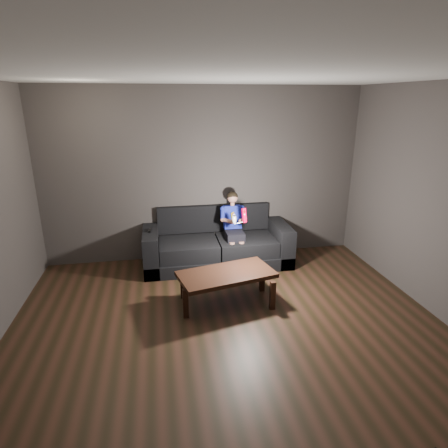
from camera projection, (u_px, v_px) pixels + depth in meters
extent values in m
plane|color=black|center=(235.00, 346.00, 3.97)|extent=(5.00, 5.00, 0.00)
cube|color=#403B38|center=(204.00, 175.00, 5.87)|extent=(5.00, 0.04, 2.70)
cube|color=beige|center=(239.00, 73.00, 3.11)|extent=(5.00, 5.00, 0.02)
cube|color=black|center=(217.00, 257.00, 5.96)|extent=(2.26, 0.98, 0.20)
cube|color=black|center=(189.00, 249.00, 5.72)|extent=(0.88, 0.69, 0.24)
cube|color=black|center=(246.00, 245.00, 5.87)|extent=(0.88, 0.69, 0.24)
cube|color=black|center=(213.00, 217.00, 6.13)|extent=(1.81, 0.23, 0.44)
cube|color=black|center=(151.00, 249.00, 5.72)|extent=(0.23, 0.98, 0.62)
cube|color=black|center=(279.00, 241.00, 6.06)|extent=(0.23, 0.98, 0.62)
cube|color=black|center=(234.00, 235.00, 5.76)|extent=(0.27, 0.34, 0.13)
cube|color=#183F9C|center=(232.00, 217.00, 5.85)|extent=(0.27, 0.19, 0.38)
cube|color=yellow|center=(233.00, 215.00, 5.76)|extent=(0.08, 0.08, 0.09)
cube|color=#B11931|center=(233.00, 215.00, 5.76)|extent=(0.05, 0.05, 0.06)
cylinder|color=tan|center=(232.00, 204.00, 5.79)|extent=(0.06, 0.06, 0.05)
sphere|color=tan|center=(232.00, 198.00, 5.75)|extent=(0.16, 0.16, 0.16)
ellipsoid|color=black|center=(232.00, 196.00, 5.76)|extent=(0.17, 0.17, 0.15)
cylinder|color=#183F9C|center=(222.00, 214.00, 5.75)|extent=(0.07, 0.20, 0.17)
cylinder|color=#183F9C|center=(244.00, 213.00, 5.80)|extent=(0.07, 0.20, 0.17)
cylinder|color=tan|center=(227.00, 219.00, 5.64)|extent=(0.13, 0.21, 0.09)
cylinder|color=tan|center=(243.00, 219.00, 5.68)|extent=(0.13, 0.21, 0.09)
sphere|color=tan|center=(232.00, 222.00, 5.57)|extent=(0.08, 0.08, 0.08)
sphere|color=tan|center=(241.00, 221.00, 5.59)|extent=(0.08, 0.08, 0.08)
cylinder|color=tan|center=(232.00, 252.00, 5.65)|extent=(0.08, 0.08, 0.31)
cylinder|color=tan|center=(241.00, 251.00, 5.67)|extent=(0.08, 0.08, 0.31)
cube|color=#CD002F|center=(244.00, 215.00, 5.36)|extent=(0.07, 0.09, 0.21)
cube|color=maroon|center=(245.00, 212.00, 5.32)|extent=(0.03, 0.02, 0.03)
cylinder|color=silver|center=(245.00, 217.00, 5.34)|extent=(0.02, 0.01, 0.02)
ellipsoid|color=silver|center=(234.00, 219.00, 5.36)|extent=(0.07, 0.10, 0.16)
cylinder|color=black|center=(235.00, 216.00, 5.31)|extent=(0.03, 0.01, 0.03)
cube|color=black|center=(150.00, 230.00, 5.57)|extent=(0.05, 0.15, 0.03)
cube|color=black|center=(150.00, 228.00, 5.61)|extent=(0.02, 0.02, 0.00)
cube|color=black|center=(226.00, 274.00, 4.69)|extent=(1.28, 0.84, 0.05)
cube|color=black|center=(186.00, 303.00, 4.44)|extent=(0.06, 0.06, 0.38)
cube|color=black|center=(272.00, 295.00, 4.62)|extent=(0.06, 0.06, 0.38)
cube|color=black|center=(183.00, 284.00, 4.89)|extent=(0.06, 0.06, 0.38)
cube|color=black|center=(262.00, 278.00, 5.07)|extent=(0.06, 0.06, 0.38)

